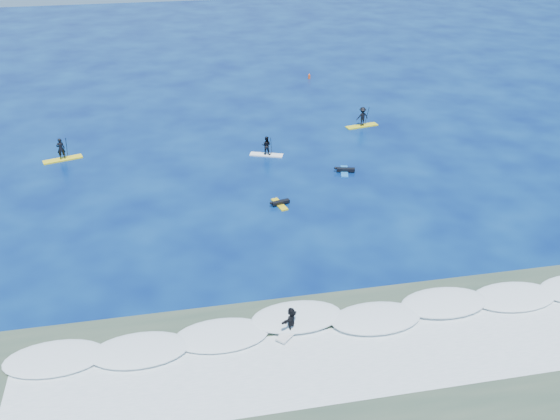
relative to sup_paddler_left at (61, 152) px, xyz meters
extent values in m
plane|color=#030E45|center=(17.13, -13.86, -0.67)|extent=(160.00, 160.00, 0.00)
cube|color=#314335|center=(17.13, -27.86, -0.66)|extent=(90.00, 13.00, 0.01)
cube|color=white|center=(17.13, -23.86, -0.67)|extent=(40.00, 6.00, 0.30)
cube|color=silver|center=(17.13, -26.86, -0.67)|extent=(34.00, 5.00, 0.02)
cube|color=yellow|center=(0.00, 0.00, -0.62)|extent=(3.14, 1.58, 0.10)
imported|color=black|center=(0.00, 0.00, 0.31)|extent=(0.73, 0.58, 1.75)
cylinder|color=black|center=(0.44, 0.13, 0.25)|extent=(0.24, 0.69, 2.04)
cube|color=black|center=(0.44, 0.13, -0.72)|extent=(0.12, 0.03, 0.31)
cube|color=white|center=(16.24, -2.27, -0.62)|extent=(2.76, 1.57, 0.09)
imported|color=black|center=(16.24, -2.27, 0.20)|extent=(0.91, 0.81, 1.55)
cylinder|color=black|center=(16.62, -2.41, 0.14)|extent=(0.25, 0.60, 1.81)
cube|color=black|center=(16.62, -2.41, -0.71)|extent=(0.11, 0.03, 0.27)
cube|color=yellow|center=(25.85, 2.42, -0.62)|extent=(3.09, 1.29, 0.10)
imported|color=black|center=(25.85, 2.42, 0.29)|extent=(1.21, 0.83, 1.73)
cylinder|color=black|center=(26.29, 2.50, 0.23)|extent=(0.17, 0.69, 2.01)
cube|color=black|center=(26.29, 2.50, -0.72)|extent=(0.12, 0.03, 0.30)
cube|color=gold|center=(15.65, -10.84, -0.62)|extent=(0.93, 1.93, 0.09)
cube|color=black|center=(15.74, -10.82, -0.47)|extent=(1.33, 0.63, 0.21)
sphere|color=black|center=(15.03, -10.99, -0.39)|extent=(0.21, 0.21, 0.21)
cube|color=blue|center=(21.60, -6.55, -0.62)|extent=(1.03, 2.09, 0.10)
cube|color=black|center=(21.69, -6.58, -0.46)|extent=(1.44, 0.70, 0.23)
sphere|color=black|center=(20.93, -6.38, -0.36)|extent=(0.23, 0.23, 0.23)
cube|color=silver|center=(13.61, -24.33, -0.47)|extent=(1.80, 1.79, 0.10)
imported|color=black|center=(13.61, -24.33, 0.26)|extent=(1.16, 1.15, 1.34)
cylinder|color=#EB4A14|center=(24.53, 17.44, -0.45)|extent=(0.27, 0.27, 0.43)
cone|color=#EB4A14|center=(24.53, 17.44, -0.13)|extent=(0.19, 0.19, 0.21)
camera|label=1|loc=(8.36, -48.30, 20.05)|focal=40.00mm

